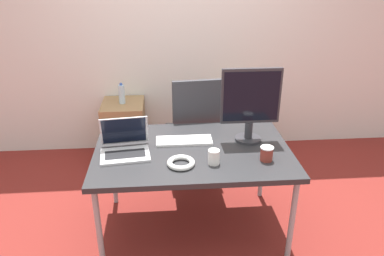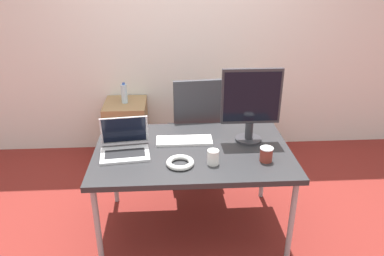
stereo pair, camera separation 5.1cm
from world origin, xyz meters
The scene contains 13 objects.
ground_plane centered at (0.00, 0.00, 0.00)m, with size 14.00×14.00×0.00m, color maroon.
wall_back centered at (0.00, 1.52, 1.30)m, with size 10.00×0.05×2.60m.
desk centered at (0.00, 0.00, 0.68)m, with size 1.45×0.94×0.73m.
office_chair centered at (0.08, 0.77, 0.41)m, with size 0.56×0.58×1.08m.
cabinet_left centered at (-0.63, 1.25, 0.32)m, with size 0.43×0.48×0.64m.
cabinet_right centered at (0.59, 1.25, 0.32)m, with size 0.43×0.48×0.64m.
water_bottle centered at (-0.63, 1.25, 0.74)m, with size 0.06×0.06×0.22m.
laptop_center centered at (-0.49, -0.02, 0.78)m, with size 0.37×0.34×0.25m.
monitor centered at (0.44, 0.12, 1.03)m, with size 0.45×0.20×0.57m.
keyboard centered at (-0.06, 0.12, 0.74)m, with size 0.43×0.16×0.02m.
coffee_cup_white centered at (0.13, -0.23, 0.78)m, with size 0.08×0.08×0.10m.
coffee_cup_brown centered at (0.50, -0.21, 0.78)m, with size 0.09×0.09×0.10m.
cable_coil centered at (-0.10, -0.23, 0.75)m, with size 0.19×0.19×0.04m.
Camera 1 is at (-0.20, -2.45, 2.03)m, focal length 35.00 mm.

